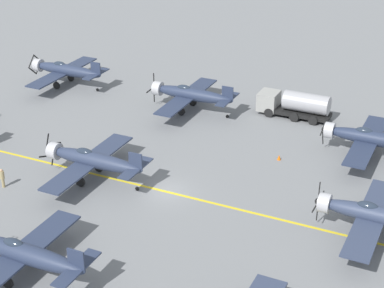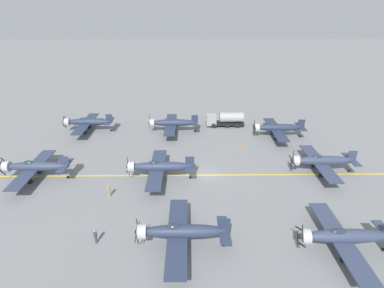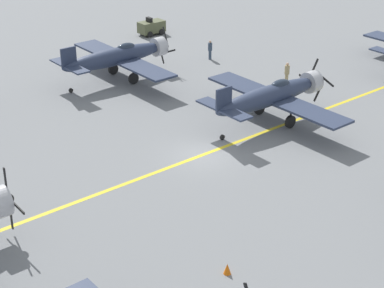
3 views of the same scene
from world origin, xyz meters
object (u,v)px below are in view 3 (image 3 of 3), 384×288
Objects in this scene: tow_tractor at (151,27)px; ground_crew_inspecting at (287,73)px; airplane_mid_left at (119,56)px; airplane_mid_center at (272,95)px; traffic_cone at (227,269)px; ground_crew_walking at (210,49)px.

ground_crew_inspecting reaches higher than tow_tractor.
airplane_mid_center is at bearing 28.15° from airplane_mid_left.
traffic_cone is (24.78, -10.45, -1.74)m from airplane_mid_left.
ground_crew_inspecting is (9.35, 9.90, -1.03)m from airplane_mid_left.
airplane_mid_center reaches higher than ground_crew_walking.
ground_crew_inspecting is 3.29× the size of traffic_cone.
airplane_mid_center reaches higher than airplane_mid_left.
ground_crew_walking is 0.96× the size of ground_crew_inspecting.
airplane_mid_left is at bearing -93.90° from ground_crew_walking.
airplane_mid_center is 4.62× the size of tow_tractor.
ground_crew_walking is (0.63, 9.25, -1.07)m from airplane_mid_left.
airplane_mid_left is 21.82× the size of traffic_cone.
airplane_mid_center is 14.51m from ground_crew_walking.
tow_tractor is 4.73× the size of traffic_cone.
ground_crew_walking is at bearing 140.70° from airplane_mid_center.
airplane_mid_left is 4.62× the size of tow_tractor.
airplane_mid_left is 6.93× the size of ground_crew_walking.
ground_crew_inspecting reaches higher than ground_crew_walking.
airplane_mid_center is 21.82× the size of traffic_cone.
traffic_cone is (33.81, -20.25, -0.52)m from tow_tractor.
airplane_mid_center is 17.77m from traffic_cone.
tow_tractor is at bearing -179.67° from ground_crew_inspecting.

